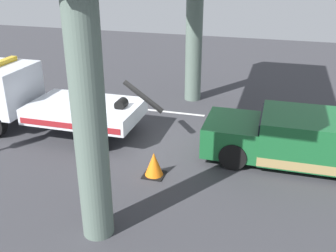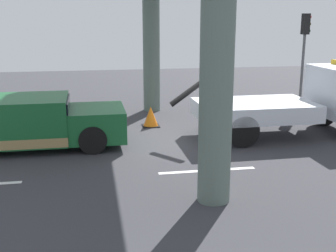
{
  "view_description": "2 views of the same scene",
  "coord_description": "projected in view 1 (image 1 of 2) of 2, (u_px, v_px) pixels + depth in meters",
  "views": [
    {
      "loc": [
        -4.02,
        11.56,
        5.96
      ],
      "look_at": [
        -0.65,
        0.07,
        0.75
      ],
      "focal_mm": 41.95,
      "sensor_mm": 36.0,
      "label": 1
    },
    {
      "loc": [
        -2.92,
        -13.49,
        3.95
      ],
      "look_at": [
        -0.67,
        -0.86,
        0.72
      ],
      "focal_mm": 46.54,
      "sensor_mm": 36.0,
      "label": 2
    }
  ],
  "objects": [
    {
      "name": "lane_stripe_west",
      "position": [
        328.0,
        129.0,
        14.66
      ],
      "size": [
        2.6,
        0.16,
        0.01
      ],
      "primitive_type": "cube",
      "color": "silver",
      "rests_on": "ground"
    },
    {
      "name": "lane_stripe_mid",
      "position": [
        174.0,
        112.0,
        16.21
      ],
      "size": [
        2.6,
        0.16,
        0.01
      ],
      "primitive_type": "cube",
      "color": "silver",
      "rests_on": "ground"
    },
    {
      "name": "lane_stripe_east",
      "position": [
        46.0,
        99.0,
        17.76
      ],
      "size": [
        2.6,
        0.16,
        0.01
      ],
      "primitive_type": "cube",
      "color": "silver",
      "rests_on": "ground"
    },
    {
      "name": "towed_van_green",
      "position": [
        299.0,
        139.0,
        12.03
      ],
      "size": [
        5.21,
        2.24,
        1.58
      ],
      "color": "#195B2D",
      "rests_on": "ground"
    },
    {
      "name": "tow_truck_white",
      "position": [
        36.0,
        98.0,
        14.22
      ],
      "size": [
        7.26,
        2.44,
        2.46
      ],
      "color": "silver",
      "rests_on": "ground"
    },
    {
      "name": "traffic_cone_orange",
      "position": [
        154.0,
        165.0,
        11.44
      ],
      "size": [
        0.62,
        0.62,
        0.74
      ],
      "color": "orange",
      "rests_on": "ground"
    },
    {
      "name": "ground_plane",
      "position": [
        151.0,
        144.0,
        13.6
      ],
      "size": [
        60.0,
        40.0,
        0.1
      ],
      "primitive_type": "cube",
      "color": "#38383D"
    }
  ]
}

